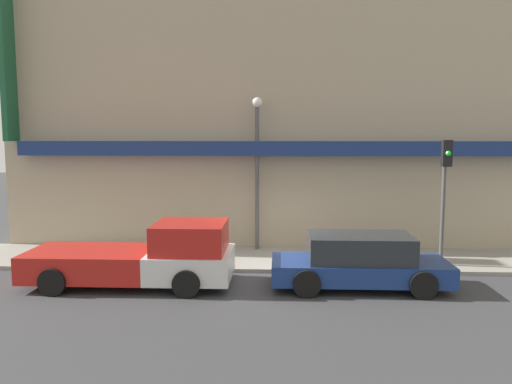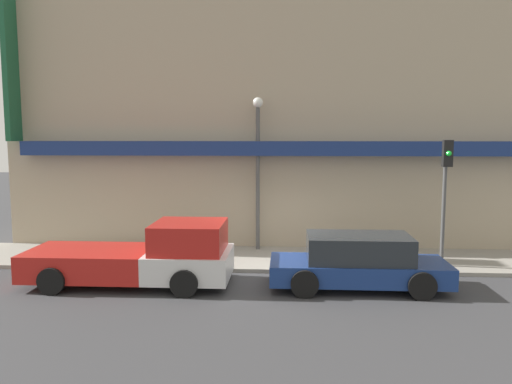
{
  "view_description": "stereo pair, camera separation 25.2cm",
  "coord_description": "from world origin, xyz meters",
  "px_view_note": "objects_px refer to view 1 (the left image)",
  "views": [
    {
      "loc": [
        0.07,
        -14.62,
        4.12
      ],
      "look_at": [
        -0.65,
        1.26,
        2.32
      ],
      "focal_mm": 35.0,
      "sensor_mm": 36.0,
      "label": 1
    },
    {
      "loc": [
        0.32,
        -14.6,
        4.12
      ],
      "look_at": [
        -0.65,
        1.26,
        2.32
      ],
      "focal_mm": 35.0,
      "sensor_mm": 36.0,
      "label": 2
    }
  ],
  "objects_px": {
    "street_lamp": "(257,155)",
    "traffic_light": "(445,180)",
    "pickup_truck": "(145,257)",
    "parked_car": "(359,262)",
    "fire_hydrant": "(133,252)"
  },
  "relations": [
    {
      "from": "parked_car",
      "to": "street_lamp",
      "type": "xyz_separation_m",
      "value": [
        -2.95,
        4.0,
        2.74
      ]
    },
    {
      "from": "traffic_light",
      "to": "street_lamp",
      "type": "bearing_deg",
      "value": 160.94
    },
    {
      "from": "parked_car",
      "to": "fire_hydrant",
      "type": "height_order",
      "value": "parked_car"
    },
    {
      "from": "parked_car",
      "to": "street_lamp",
      "type": "relative_size",
      "value": 0.89
    },
    {
      "from": "parked_car",
      "to": "street_lamp",
      "type": "bearing_deg",
      "value": 126.86
    },
    {
      "from": "pickup_truck",
      "to": "fire_hydrant",
      "type": "height_order",
      "value": "pickup_truck"
    },
    {
      "from": "traffic_light",
      "to": "pickup_truck",
      "type": "bearing_deg",
      "value": -167.09
    },
    {
      "from": "street_lamp",
      "to": "parked_car",
      "type": "bearing_deg",
      "value": -53.6
    },
    {
      "from": "pickup_truck",
      "to": "street_lamp",
      "type": "distance_m",
      "value": 5.64
    },
    {
      "from": "street_lamp",
      "to": "traffic_light",
      "type": "relative_size",
      "value": 1.37
    },
    {
      "from": "fire_hydrant",
      "to": "street_lamp",
      "type": "height_order",
      "value": "street_lamp"
    },
    {
      "from": "street_lamp",
      "to": "traffic_light",
      "type": "distance_m",
      "value": 6.17
    },
    {
      "from": "street_lamp",
      "to": "traffic_light",
      "type": "height_order",
      "value": "street_lamp"
    },
    {
      "from": "fire_hydrant",
      "to": "traffic_light",
      "type": "distance_m",
      "value": 9.93
    },
    {
      "from": "pickup_truck",
      "to": "street_lamp",
      "type": "height_order",
      "value": "street_lamp"
    }
  ]
}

